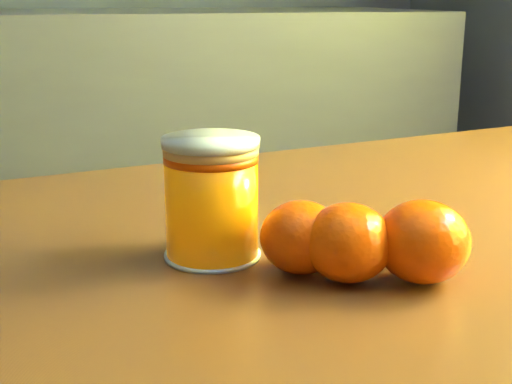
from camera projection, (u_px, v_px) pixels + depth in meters
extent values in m
cube|color=brown|center=(416.00, 264.00, 0.58)|extent=(1.11, 0.87, 0.04)
cylinder|color=#542415|center=(509.00, 381.00, 1.11)|extent=(0.05, 0.05, 0.71)
cylinder|color=orange|center=(212.00, 206.00, 0.53)|extent=(0.07, 0.07, 0.08)
cylinder|color=#E0A35B|center=(211.00, 150.00, 0.52)|extent=(0.07, 0.07, 0.01)
cylinder|color=silver|center=(211.00, 143.00, 0.51)|extent=(0.07, 0.07, 0.00)
ellipsoid|color=#FF4D05|center=(301.00, 237.00, 0.50)|extent=(0.07, 0.07, 0.05)
ellipsoid|color=#FF4D05|center=(423.00, 242.00, 0.49)|extent=(0.07, 0.07, 0.06)
ellipsoid|color=#FF4D05|center=(348.00, 243.00, 0.49)|extent=(0.07, 0.07, 0.05)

